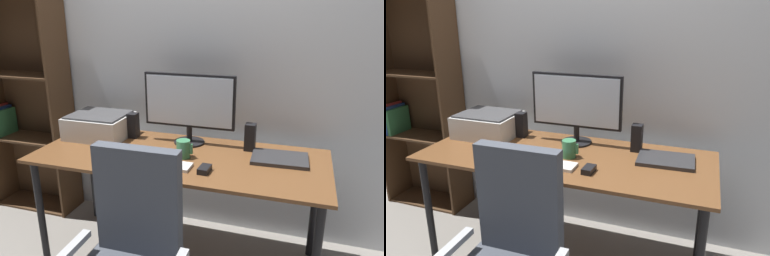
% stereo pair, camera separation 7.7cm
% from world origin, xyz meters
% --- Properties ---
extents(back_wall, '(6.40, 0.10, 2.60)m').
position_xyz_m(back_wall, '(0.00, 0.53, 1.30)').
color(back_wall, silver).
rests_on(back_wall, ground).
extents(desk, '(1.75, 0.72, 0.74)m').
position_xyz_m(desk, '(0.00, 0.00, 0.66)').
color(desk, brown).
rests_on(desk, ground).
extents(monitor, '(0.59, 0.20, 0.46)m').
position_xyz_m(monitor, '(-0.01, 0.22, 1.00)').
color(monitor, black).
rests_on(monitor, desk).
extents(keyboard, '(0.29, 0.12, 0.02)m').
position_xyz_m(keyboard, '(-0.02, -0.18, 0.75)').
color(keyboard, silver).
rests_on(keyboard, desk).
extents(mouse, '(0.06, 0.10, 0.03)m').
position_xyz_m(mouse, '(0.21, -0.19, 0.76)').
color(mouse, black).
rests_on(mouse, desk).
extents(coffee_mug, '(0.10, 0.08, 0.11)m').
position_xyz_m(coffee_mug, '(0.04, -0.03, 0.79)').
color(coffee_mug, '#387F51').
rests_on(coffee_mug, desk).
extents(laptop, '(0.33, 0.24, 0.02)m').
position_xyz_m(laptop, '(0.58, 0.10, 0.75)').
color(laptop, '#2D2D30').
rests_on(laptop, desk).
extents(speaker_left, '(0.06, 0.07, 0.17)m').
position_xyz_m(speaker_left, '(-0.40, 0.21, 0.82)').
color(speaker_left, black).
rests_on(speaker_left, desk).
extents(speaker_right, '(0.06, 0.07, 0.17)m').
position_xyz_m(speaker_right, '(0.39, 0.21, 0.82)').
color(speaker_right, black).
rests_on(speaker_right, desk).
extents(printer, '(0.40, 0.34, 0.16)m').
position_xyz_m(printer, '(-0.63, 0.16, 0.82)').
color(printer, silver).
rests_on(printer, desk).
extents(bookshelf, '(0.68, 0.28, 1.69)m').
position_xyz_m(bookshelf, '(-1.40, 0.36, 0.84)').
color(bookshelf, '#4C331E').
rests_on(bookshelf, ground).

